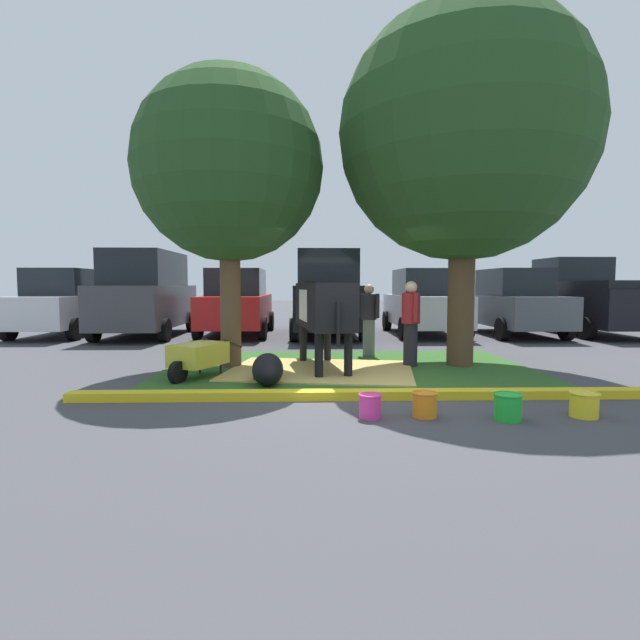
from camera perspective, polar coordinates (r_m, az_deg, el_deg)
ground_plane at (r=7.19m, az=4.70°, el=-8.19°), size 80.00×80.00×0.00m
grass_island at (r=8.87m, az=3.28°, el=-5.74°), size 6.65×4.39×0.02m
curb_yellow at (r=6.58m, az=5.01°, el=-8.82°), size 7.85×0.24×0.12m
hay_bedding at (r=8.55m, az=0.05°, el=-6.00°), size 3.54×2.88×0.04m
shade_tree_left at (r=9.28m, az=-10.79°, el=17.33°), size 3.43×3.43×5.40m
shade_tree_right at (r=9.81m, az=16.76°, el=20.24°), size 4.62×4.62×6.61m
cow_holstein at (r=8.73m, az=0.30°, el=1.68°), size 1.05×3.12×1.61m
calf_lying at (r=7.52m, az=-6.24°, el=-5.79°), size 0.55×1.32×0.48m
person_handler at (r=10.40m, az=5.83°, el=0.26°), size 0.41×0.39×1.55m
person_visitor_near at (r=9.11m, az=10.71°, el=-0.14°), size 0.34×0.52×1.61m
wheelbarrow at (r=8.13m, az=-14.33°, el=-4.09°), size 1.09×1.56×0.63m
bucket_pink at (r=5.67m, az=5.95°, el=-10.04°), size 0.28×0.28×0.28m
bucket_orange at (r=5.81m, az=12.32°, el=-9.69°), size 0.30×0.30×0.30m
bucket_green at (r=5.95m, az=21.39°, el=-9.50°), size 0.33×0.33×0.31m
bucket_yellow at (r=6.46m, az=28.84°, el=-8.72°), size 0.34×0.34×0.29m
hatchback_white at (r=16.51m, az=-27.89°, el=1.78°), size 2.03×4.40×2.02m
suv_dark_grey at (r=15.24m, az=-19.88°, el=2.93°), size 2.13×4.60×2.52m
sedan_red at (r=14.97m, az=-9.80°, el=2.01°), size 2.03×4.40×2.02m
suv_black at (r=14.48m, az=0.76°, el=3.13°), size 2.13×4.60×2.52m
sedan_silver at (r=15.18m, az=12.21°, el=2.01°), size 2.03×4.40×2.02m
sedan_blue at (r=15.80m, az=21.93°, el=1.88°), size 2.03×4.40×2.02m
pickup_truck_maroon at (r=17.43m, az=28.92°, el=2.28°), size 2.23×5.40×2.42m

